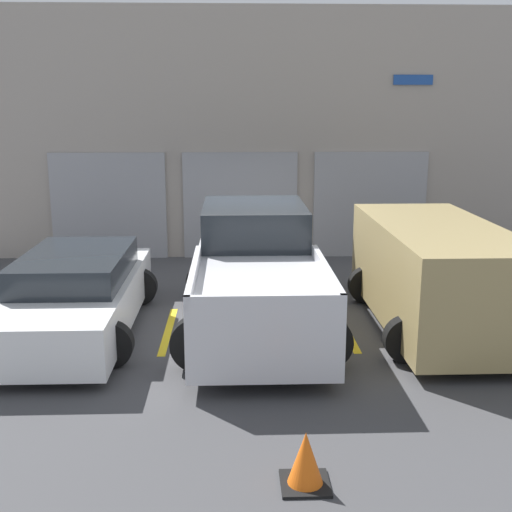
# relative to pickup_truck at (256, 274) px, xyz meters

# --- Properties ---
(ground_plane) EXTENTS (28.00, 28.00, 0.00)m
(ground_plane) POSITION_rel_pickup_truck_xyz_m (0.00, 1.85, -0.85)
(ground_plane) COLOR #3D3D3F
(shophouse_building) EXTENTS (13.58, 0.68, 5.70)m
(shophouse_building) POSITION_rel_pickup_truck_xyz_m (-0.01, 5.14, 1.95)
(shophouse_building) COLOR #9E9389
(shophouse_building) RESTS_ON ground
(pickup_truck) EXTENTS (2.49, 5.13, 1.82)m
(pickup_truck) POSITION_rel_pickup_truck_xyz_m (0.00, 0.00, 0.00)
(pickup_truck) COLOR silver
(pickup_truck) RESTS_ON ground
(sedan_white) EXTENTS (2.20, 4.63, 1.27)m
(sedan_white) POSITION_rel_pickup_truck_xyz_m (-2.86, -0.26, -0.24)
(sedan_white) COLOR white
(sedan_white) RESTS_ON ground
(sedan_side) EXTENTS (2.27, 4.49, 1.69)m
(sedan_side) POSITION_rel_pickup_truck_xyz_m (2.86, -0.28, 0.06)
(sedan_side) COLOR #9E8956
(sedan_side) RESTS_ON ground
(parking_stripe_left) EXTENTS (0.12, 2.20, 0.01)m
(parking_stripe_left) POSITION_rel_pickup_truck_xyz_m (-1.43, -0.29, -0.84)
(parking_stripe_left) COLOR gold
(parking_stripe_left) RESTS_ON ground
(parking_stripe_centre) EXTENTS (0.12, 2.20, 0.01)m
(parking_stripe_centre) POSITION_rel_pickup_truck_xyz_m (1.43, -0.29, -0.84)
(parking_stripe_centre) COLOR gold
(parking_stripe_centre) RESTS_ON ground
(traffic_cone) EXTENTS (0.47, 0.47, 0.55)m
(traffic_cone) POSITION_rel_pickup_truck_xyz_m (0.29, -4.65, -0.60)
(traffic_cone) COLOR black
(traffic_cone) RESTS_ON ground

